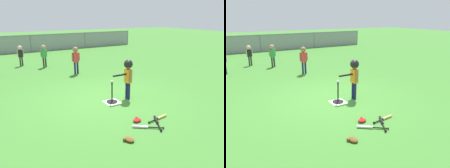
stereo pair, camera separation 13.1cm
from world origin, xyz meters
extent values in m
plane|color=#3D7A2D|center=(0.00, 0.00, 0.00)|extent=(60.00, 60.00, 0.00)
cube|color=white|center=(0.11, -0.34, 0.00)|extent=(0.44, 0.44, 0.01)
cylinder|color=black|center=(0.11, -0.34, 0.01)|extent=(0.32, 0.32, 0.03)
cylinder|color=black|center=(0.11, -0.34, 0.31)|extent=(0.04, 0.04, 0.56)
cylinder|color=black|center=(0.11, -0.34, 0.58)|extent=(0.06, 0.06, 0.02)
sphere|color=white|center=(0.11, -0.34, 0.63)|extent=(0.07, 0.07, 0.07)
cylinder|color=#191E4C|center=(0.66, -0.40, 0.26)|extent=(0.08, 0.08, 0.51)
cylinder|color=#191E4C|center=(0.66, -0.29, 0.26)|extent=(0.08, 0.08, 0.51)
cube|color=orange|center=(0.66, -0.34, 0.71)|extent=(0.14, 0.23, 0.40)
cylinder|color=#8C6647|center=(0.66, -0.49, 0.74)|extent=(0.06, 0.06, 0.34)
cylinder|color=#8C6647|center=(0.66, -0.20, 0.74)|extent=(0.06, 0.06, 0.34)
sphere|color=#8C6647|center=(0.66, -0.34, 1.03)|extent=(0.23, 0.23, 0.23)
sphere|color=black|center=(0.66, -0.34, 1.06)|extent=(0.26, 0.26, 0.26)
cylinder|color=black|center=(0.45, -0.34, 0.77)|extent=(0.60, 0.06, 0.06)
cylinder|color=#262626|center=(-1.27, 5.98, 0.22)|extent=(0.07, 0.07, 0.45)
cylinder|color=#262626|center=(-1.37, 5.96, 0.22)|extent=(0.07, 0.07, 0.45)
cube|color=black|center=(-1.32, 5.97, 0.62)|extent=(0.22, 0.16, 0.35)
cylinder|color=beige|center=(-1.20, 6.00, 0.65)|extent=(0.05, 0.05, 0.30)
cylinder|color=beige|center=(-1.44, 5.94, 0.65)|extent=(0.05, 0.05, 0.30)
sphere|color=beige|center=(-1.32, 5.97, 0.90)|extent=(0.20, 0.20, 0.20)
cylinder|color=#262626|center=(-0.35, 5.11, 0.24)|extent=(0.07, 0.07, 0.48)
cylinder|color=#262626|center=(-0.45, 5.10, 0.24)|extent=(0.07, 0.07, 0.48)
cube|color=green|center=(-0.40, 5.11, 0.67)|extent=(0.22, 0.15, 0.37)
cylinder|color=tan|center=(-0.27, 5.12, 0.69)|extent=(0.05, 0.05, 0.32)
cylinder|color=tan|center=(-0.53, 5.10, 0.69)|extent=(0.05, 0.05, 0.32)
sphere|color=tan|center=(-0.40, 5.11, 0.97)|extent=(0.21, 0.21, 0.21)
cylinder|color=#191E4C|center=(0.49, 3.14, 0.26)|extent=(0.08, 0.08, 0.52)
cylinder|color=#191E4C|center=(0.37, 3.15, 0.26)|extent=(0.08, 0.08, 0.52)
cube|color=red|center=(0.43, 3.14, 0.72)|extent=(0.24, 0.16, 0.40)
cylinder|color=#8C6647|center=(0.57, 3.13, 0.75)|extent=(0.06, 0.06, 0.34)
cylinder|color=#8C6647|center=(0.29, 3.15, 0.75)|extent=(0.06, 0.06, 0.34)
sphere|color=#8C6647|center=(0.43, 3.14, 1.04)|extent=(0.23, 0.23, 0.23)
cylinder|color=silver|center=(-0.13, -1.96, 0.03)|extent=(0.31, 0.25, 0.06)
cylinder|color=black|center=(0.15, -2.17, 0.03)|extent=(0.29, 0.23, 0.03)
cylinder|color=black|center=(0.29, -2.27, 0.03)|extent=(0.04, 0.05, 0.05)
cylinder|color=#DBB266|center=(0.64, -1.84, 0.03)|extent=(0.32, 0.10, 0.06)
cylinder|color=black|center=(0.33, -1.89, 0.03)|extent=(0.31, 0.07, 0.03)
cylinder|color=black|center=(0.18, -1.91, 0.03)|extent=(0.02, 0.05, 0.05)
cylinder|color=black|center=(0.41, -1.89, 0.03)|extent=(0.22, 0.33, 0.06)
cylinder|color=black|center=(0.24, -2.19, 0.03)|extent=(0.19, 0.31, 0.03)
cylinder|color=black|center=(0.15, -2.34, 0.03)|extent=(0.05, 0.04, 0.05)
ellipsoid|color=#B21919|center=(0.00, -1.68, 0.04)|extent=(0.25, 0.21, 0.07)
cube|color=#B21919|center=(0.05, -1.60, 0.04)|extent=(0.06, 0.05, 0.06)
ellipsoid|color=brown|center=(-0.64, -2.27, 0.04)|extent=(0.22, 0.26, 0.07)
cube|color=brown|center=(-0.73, -2.23, 0.04)|extent=(0.05, 0.06, 0.06)
cylinder|color=slate|center=(0.00, 10.19, 0.57)|extent=(0.06, 0.06, 1.15)
cylinder|color=slate|center=(4.00, 10.19, 0.57)|extent=(0.06, 0.06, 1.15)
cylinder|color=slate|center=(8.00, 10.19, 0.57)|extent=(0.06, 0.06, 1.15)
cube|color=gray|center=(0.00, 10.19, 1.09)|extent=(16.00, 0.03, 0.03)
cube|color=gray|center=(0.00, 10.19, 0.57)|extent=(16.00, 0.01, 1.15)
camera|label=1|loc=(-2.89, -5.34, 2.41)|focal=34.79mm
camera|label=2|loc=(-2.77, -5.41, 2.41)|focal=34.79mm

